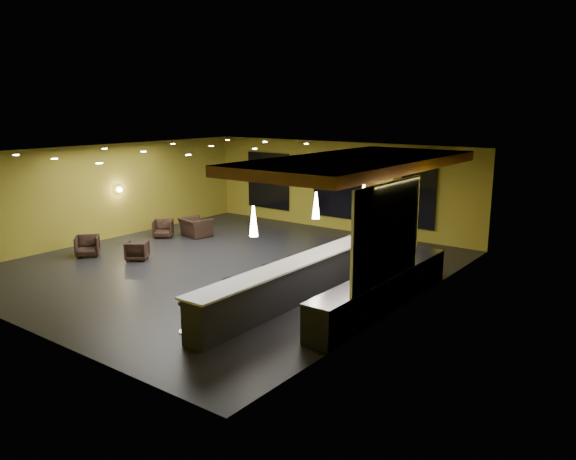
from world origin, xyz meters
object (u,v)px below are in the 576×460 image
Objects in this scene: column at (388,206)px; staff_b at (401,246)px; staff_c at (402,252)px; staff_a at (377,246)px; armchair_c at (163,229)px; bar_stool_2 at (270,277)px; pendant_1 at (316,205)px; pendant_2 at (364,194)px; armchair_b at (137,250)px; bar_stool_1 at (231,292)px; bar_stool_3 at (294,268)px; bar_stool_4 at (322,257)px; prep_counter at (383,291)px; bar_stool_5 at (349,247)px; armchair_a at (87,246)px; bar_stool_0 at (186,312)px; bar_counter at (304,279)px; armchair_d at (196,227)px; pendant_0 at (253,221)px.

column reaches higher than staff_b.
staff_c is (0.37, -0.67, 0.01)m from staff_b.
armchair_c is (-8.87, -0.25, -0.62)m from staff_a.
column is 4.04× the size of bar_stool_2.
staff_b is 9.23m from armchair_c.
pendant_1 and pendant_2 have the same top height.
armchair_b is 0.80× the size of bar_stool_1.
bar_stool_3 is at bearing -53.74° from armchair_c.
staff_c is at bearing 27.13° from bar_stool_4.
prep_counter is 3.80× the size of staff_c.
pendant_2 is at bearing 90.00° from pendant_1.
bar_stool_4 is at bearing -91.51° from bar_stool_5.
armchair_a is 0.90× the size of bar_stool_5.
pendant_1 is 0.86× the size of bar_stool_4.
staff_b reaches higher than armchair_b.
bar_stool_1 is (-1.65, -5.69, -0.23)m from staff_b.
bar_stool_0 is at bearing -96.60° from pendant_2.
bar_stool_0 is (-0.74, -3.93, -1.89)m from pendant_1.
armchair_a is 0.88× the size of bar_stool_1.
pendant_2 is 0.44× the size of staff_c.
armchair_a is (-8.09, -0.96, -0.16)m from bar_counter.
column is at bearing 90.00° from pendant_1.
bar_stool_0 is (7.34, -2.47, 0.12)m from armchair_a.
armchair_b is at bearing -27.10° from armchair_a.
bar_stool_2 is (0.03, 1.44, 0.01)m from bar_stool_1.
armchair_d is at bearing 169.09° from staff_b.
prep_counter reaches higher than armchair_b.
bar_counter is 8.15m from armchair_a.
armchair_d reaches higher than armchair_b.
prep_counter is at bearing 55.09° from bar_stool_0.
bar_stool_2 is (-0.69, -0.57, 0.05)m from bar_counter.
column is 9.91m from armchair_a.
armchair_d is 1.51× the size of bar_stool_0.
bar_stool_2 reaches higher than bar_stool_5.
armchair_a is 3.33m from armchair_c.
column is at bearing -14.73° from armchair_a.
column is 1.85× the size of staff_a.
staff_a reaches higher than armchair_d.
pendant_0 and pendant_2 have the same top height.
pendant_0 is at bearing -56.57° from armchair_a.
bar_stool_1 reaches higher than armchair_c.
pendant_2 is 1.99m from bar_stool_5.
pendant_2 is at bearing 128.66° from prep_counter.
pendant_0 is 5.78m from bar_stool_5.
prep_counter is 4.79m from bar_stool_0.
staff_a is at bearing 73.14° from bar_stool_1.
armchair_c is 7.46m from bar_stool_4.
pendant_2 is (0.00, 5.00, 0.00)m from pendant_0.
armchair_c is 1.01× the size of bar_stool_0.
staff_b reaches higher than bar_stool_3.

